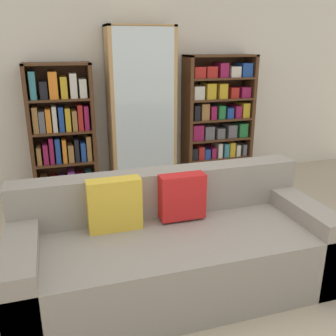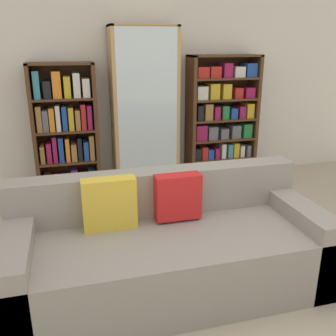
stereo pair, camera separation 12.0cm
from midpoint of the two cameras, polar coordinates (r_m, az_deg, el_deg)
name	(u,v)px [view 1 (the left image)]	position (r m, az deg, el deg)	size (l,w,h in m)	color
ground_plane	(252,322)	(2.57, 11.31, -22.09)	(16.00, 16.00, 0.00)	tan
wall_back	(143,70)	(4.56, -4.55, 14.63)	(6.13, 0.06, 2.70)	silver
couch	(173,250)	(2.66, -0.58, -12.41)	(2.14, 0.87, 0.81)	gray
bookshelf_left	(62,132)	(4.34, -16.56, 5.26)	(0.70, 0.32, 1.46)	#4C2D19
display_cabinet	(141,110)	(4.38, -4.88, 8.82)	(0.75, 0.36, 1.84)	tan
bookshelf_right	(217,120)	(4.73, 6.81, 7.30)	(0.86, 0.32, 1.53)	#4C2D19
wine_bottle	(206,193)	(3.98, 5.03, -3.82)	(0.09, 0.09, 0.36)	black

